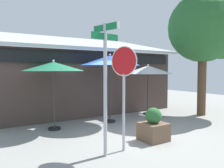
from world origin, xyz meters
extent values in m
cube|color=gray|center=(0.00, 0.00, -0.05)|extent=(28.00, 28.00, 0.10)
cube|color=#473833|center=(0.32, 5.31, 1.51)|extent=(9.06, 5.06, 3.02)
cube|color=silver|center=(0.32, 5.16, 3.64)|extent=(9.56, 5.67, 1.26)
cube|color=black|center=(0.32, 2.73, 2.67)|extent=(8.46, 0.16, 0.44)
cylinder|color=#A8AAB2|center=(-1.90, -1.57, 1.64)|extent=(0.09, 0.09, 3.28)
cube|color=#116B38|center=(-1.90, -1.57, 3.18)|extent=(0.18, 0.83, 0.16)
cube|color=#116B38|center=(-1.90, -1.57, 2.96)|extent=(0.83, 0.18, 0.16)
cube|color=white|center=(-1.82, -2.02, 3.18)|extent=(0.04, 0.07, 0.16)
cylinder|color=#A8AAB2|center=(-1.29, -1.50, 1.02)|extent=(0.07, 0.07, 2.05)
cylinder|color=white|center=(-1.29, -1.50, 2.38)|extent=(0.31, 0.73, 0.79)
cylinder|color=red|center=(-1.29, -1.50, 2.38)|extent=(0.30, 0.69, 0.74)
cylinder|color=black|center=(-2.10, 1.62, 0.04)|extent=(0.44, 0.44, 0.08)
cylinder|color=#333335|center=(-2.10, 1.62, 1.08)|extent=(0.05, 0.05, 2.17)
cone|color=#1E724C|center=(-2.10, 1.62, 2.28)|extent=(2.18, 2.18, 0.32)
sphere|color=silver|center=(-2.10, 1.62, 2.47)|extent=(0.08, 0.08, 0.08)
cylinder|color=black|center=(0.22, 1.55, 0.04)|extent=(0.44, 0.44, 0.08)
cylinder|color=#333335|center=(0.22, 1.55, 1.19)|extent=(0.05, 0.05, 2.38)
cone|color=#2D56B7|center=(0.22, 1.55, 2.53)|extent=(2.44, 2.44, 0.40)
sphere|color=silver|center=(0.22, 1.55, 2.77)|extent=(0.08, 0.08, 0.08)
cylinder|color=black|center=(2.68, 2.00, 0.04)|extent=(0.44, 0.44, 0.08)
cylinder|color=#333335|center=(2.68, 2.00, 1.01)|extent=(0.05, 0.05, 2.02)
cone|color=white|center=(2.68, 2.00, 2.16)|extent=(2.34, 2.34, 0.39)
sphere|color=silver|center=(2.68, 2.00, 2.39)|extent=(0.08, 0.08, 0.08)
cylinder|color=brown|center=(4.71, 0.48, 1.46)|extent=(0.39, 0.39, 2.92)
sphere|color=#28602D|center=(4.71, 0.48, 4.13)|extent=(3.23, 3.23, 3.23)
sphere|color=#28602D|center=(5.60, 0.08, 3.81)|extent=(2.29, 2.29, 2.29)
cube|color=brown|center=(-0.01, -1.28, 0.27)|extent=(0.74, 0.74, 0.54)
sphere|color=#28602D|center=(-0.01, -1.28, 0.76)|extent=(0.50, 0.50, 0.50)
camera|label=1|loc=(-4.88, -6.47, 2.15)|focal=37.47mm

